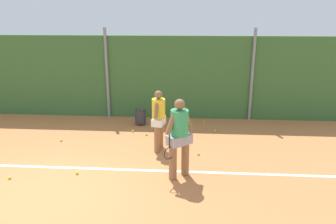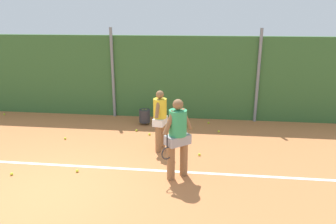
{
  "view_description": "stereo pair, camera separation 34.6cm",
  "coord_description": "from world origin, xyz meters",
  "px_view_note": "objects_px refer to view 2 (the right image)",
  "views": [
    {
      "loc": [
        2.84,
        -5.44,
        3.45
      ],
      "look_at": [
        2.33,
        1.72,
        1.27
      ],
      "focal_mm": 34.4,
      "sensor_mm": 36.0,
      "label": 1
    },
    {
      "loc": [
        3.19,
        -5.41,
        3.45
      ],
      "look_at": [
        2.33,
        1.72,
        1.27
      ],
      "focal_mm": 34.4,
      "sensor_mm": 36.0,
      "label": 2
    }
  ],
  "objects_px": {
    "tennis_ball_0": "(136,130)",
    "tennis_ball_1": "(77,171)",
    "player_foreground_near": "(178,135)",
    "tennis_ball_6": "(149,134)",
    "tennis_ball_7": "(219,131)",
    "tennis_ball_12": "(191,128)",
    "ball_hopper": "(145,116)",
    "tennis_ball_3": "(199,155)",
    "player_midcourt": "(160,117)",
    "tennis_ball_9": "(12,174)",
    "tennis_ball_11": "(65,138)",
    "tennis_ball_10": "(4,114)",
    "tennis_ball_8": "(208,123)"
  },
  "relations": [
    {
      "from": "player_midcourt",
      "to": "tennis_ball_0",
      "type": "relative_size",
      "value": 24.44
    },
    {
      "from": "tennis_ball_0",
      "to": "tennis_ball_8",
      "type": "distance_m",
      "value": 2.43
    },
    {
      "from": "tennis_ball_6",
      "to": "tennis_ball_9",
      "type": "height_order",
      "value": "same"
    },
    {
      "from": "player_foreground_near",
      "to": "tennis_ball_6",
      "type": "xyz_separation_m",
      "value": [
        -1.06,
        2.46,
        -0.96
      ]
    },
    {
      "from": "player_foreground_near",
      "to": "player_midcourt",
      "type": "relative_size",
      "value": 1.1
    },
    {
      "from": "ball_hopper",
      "to": "tennis_ball_9",
      "type": "bearing_deg",
      "value": -121.16
    },
    {
      "from": "tennis_ball_9",
      "to": "tennis_ball_7",
      "type": "bearing_deg",
      "value": 35.42
    },
    {
      "from": "tennis_ball_10",
      "to": "tennis_ball_11",
      "type": "distance_m",
      "value": 3.74
    },
    {
      "from": "tennis_ball_6",
      "to": "tennis_ball_12",
      "type": "height_order",
      "value": "same"
    },
    {
      "from": "tennis_ball_7",
      "to": "tennis_ball_6",
      "type": "bearing_deg",
      "value": -166.38
    },
    {
      "from": "tennis_ball_1",
      "to": "tennis_ball_10",
      "type": "height_order",
      "value": "same"
    },
    {
      "from": "tennis_ball_9",
      "to": "tennis_ball_8",
      "type": "bearing_deg",
      "value": 43.22
    },
    {
      "from": "tennis_ball_1",
      "to": "tennis_ball_7",
      "type": "relative_size",
      "value": 1.0
    },
    {
      "from": "tennis_ball_6",
      "to": "tennis_ball_11",
      "type": "xyz_separation_m",
      "value": [
        -2.36,
        -0.62,
        0.0
      ]
    },
    {
      "from": "tennis_ball_7",
      "to": "tennis_ball_12",
      "type": "bearing_deg",
      "value": 166.0
    },
    {
      "from": "tennis_ball_7",
      "to": "tennis_ball_9",
      "type": "relative_size",
      "value": 1.0
    },
    {
      "from": "tennis_ball_0",
      "to": "tennis_ball_1",
      "type": "xyz_separation_m",
      "value": [
        -0.77,
        -2.8,
        0.0
      ]
    },
    {
      "from": "tennis_ball_12",
      "to": "tennis_ball_6",
      "type": "bearing_deg",
      "value": -149.46
    },
    {
      "from": "player_midcourt",
      "to": "tennis_ball_9",
      "type": "distance_m",
      "value": 3.71
    },
    {
      "from": "ball_hopper",
      "to": "tennis_ball_6",
      "type": "height_order",
      "value": "ball_hopper"
    },
    {
      "from": "player_midcourt",
      "to": "tennis_ball_9",
      "type": "xyz_separation_m",
      "value": [
        -3.11,
        -1.84,
        -0.87
      ]
    },
    {
      "from": "tennis_ball_6",
      "to": "tennis_ball_10",
      "type": "distance_m",
      "value": 5.69
    },
    {
      "from": "player_foreground_near",
      "to": "ball_hopper",
      "type": "relative_size",
      "value": 3.47
    },
    {
      "from": "tennis_ball_11",
      "to": "player_midcourt",
      "type": "bearing_deg",
      "value": -7.62
    },
    {
      "from": "tennis_ball_7",
      "to": "tennis_ball_12",
      "type": "distance_m",
      "value": 0.88
    },
    {
      "from": "ball_hopper",
      "to": "tennis_ball_12",
      "type": "xyz_separation_m",
      "value": [
        1.54,
        -0.26,
        -0.26
      ]
    },
    {
      "from": "tennis_ball_8",
      "to": "tennis_ball_9",
      "type": "height_order",
      "value": "same"
    },
    {
      "from": "ball_hopper",
      "to": "tennis_ball_1",
      "type": "bearing_deg",
      "value": -104.51
    },
    {
      "from": "tennis_ball_12",
      "to": "tennis_ball_1",
      "type": "bearing_deg",
      "value": -127.06
    },
    {
      "from": "player_midcourt",
      "to": "ball_hopper",
      "type": "bearing_deg",
      "value": 31.65
    },
    {
      "from": "player_foreground_near",
      "to": "tennis_ball_3",
      "type": "xyz_separation_m",
      "value": [
        0.46,
        1.18,
        -0.96
      ]
    },
    {
      "from": "tennis_ball_6",
      "to": "tennis_ball_8",
      "type": "bearing_deg",
      "value": 36.2
    },
    {
      "from": "tennis_ball_10",
      "to": "player_midcourt",
      "type": "bearing_deg",
      "value": -21.51
    },
    {
      "from": "player_midcourt",
      "to": "tennis_ball_6",
      "type": "xyz_separation_m",
      "value": [
        -0.47,
        1.0,
        -0.87
      ]
    },
    {
      "from": "tennis_ball_12",
      "to": "tennis_ball_7",
      "type": "bearing_deg",
      "value": -14.0
    },
    {
      "from": "ball_hopper",
      "to": "tennis_ball_10",
      "type": "bearing_deg",
      "value": 175.75
    },
    {
      "from": "tennis_ball_12",
      "to": "ball_hopper",
      "type": "bearing_deg",
      "value": 170.33
    },
    {
      "from": "tennis_ball_6",
      "to": "tennis_ball_7",
      "type": "bearing_deg",
      "value": 13.62
    },
    {
      "from": "tennis_ball_3",
      "to": "tennis_ball_8",
      "type": "distance_m",
      "value": 2.58
    },
    {
      "from": "player_midcourt",
      "to": "tennis_ball_1",
      "type": "relative_size",
      "value": 24.44
    },
    {
      "from": "tennis_ball_1",
      "to": "tennis_ball_8",
      "type": "height_order",
      "value": "same"
    },
    {
      "from": "player_foreground_near",
      "to": "tennis_ball_0",
      "type": "distance_m",
      "value": 3.28
    },
    {
      "from": "tennis_ball_11",
      "to": "tennis_ball_0",
      "type": "bearing_deg",
      "value": 25.45
    },
    {
      "from": "tennis_ball_7",
      "to": "player_midcourt",
      "type": "bearing_deg",
      "value": -136.64
    },
    {
      "from": "tennis_ball_0",
      "to": "tennis_ball_1",
      "type": "height_order",
      "value": "same"
    },
    {
      "from": "player_foreground_near",
      "to": "tennis_ball_9",
      "type": "relative_size",
      "value": 26.97
    },
    {
      "from": "ball_hopper",
      "to": "player_midcourt",
      "type": "bearing_deg",
      "value": -67.98
    },
    {
      "from": "tennis_ball_1",
      "to": "tennis_ball_9",
      "type": "xyz_separation_m",
      "value": [
        -1.4,
        -0.32,
        0.0
      ]
    },
    {
      "from": "tennis_ball_8",
      "to": "tennis_ball_9",
      "type": "distance_m",
      "value": 6.02
    },
    {
      "from": "ball_hopper",
      "to": "tennis_ball_3",
      "type": "relative_size",
      "value": 7.78
    }
  ]
}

